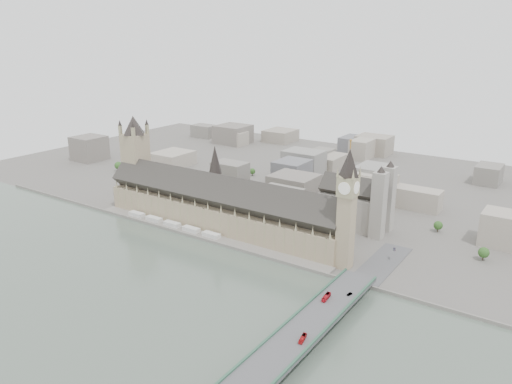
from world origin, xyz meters
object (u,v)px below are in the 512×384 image
Objects in this scene: car_silver at (350,294)px; car_approach at (394,249)px; westminster_abbey at (357,204)px; red_bus_south at (303,338)px; victoria_tower at (136,156)px; palace_of_westminster at (220,206)px; westminster_bridge at (315,324)px; elizabeth_tower at (347,201)px; red_bus_north at (326,297)px.

car_silver is 0.92× the size of car_approach.
red_bus_south is at bearing -74.86° from westminster_abbey.
westminster_abbey is (232.92, 69.00, -30.12)m from victoria_tower.
red_bus_south is at bearing -38.76° from palace_of_westminster.
westminster_bridge is 32.48× the size of red_bus_south.
palace_of_westminster reaches higher than red_bus_south.
elizabeth_tower is 21.45× the size of car_approach.
car_approach is (168.23, 22.77, -11.73)m from palace_of_westminster.
red_bus_north is at bearing 100.74° from westminster_bridge.
red_bus_north is 1.16× the size of red_bus_south.
victoria_tower is 325.10m from red_bus_south.
palace_of_westminster is 2.47× the size of elizabeth_tower.
westminster_abbey is (-51.08, 182.50, 19.96)m from westminster_bridge.
elizabeth_tower is 111.81m from westminster_bridge.
red_bus_north reaches higher than westminster_bridge.
westminster_bridge is 28.77m from red_bus_south.
elizabeth_tower is 10.74× the size of red_bus_south.
victoria_tower is (-260.00, 18.00, -2.88)m from elizabeth_tower.
palace_of_westminster is 3.90× the size of westminster_abbey.
victoria_tower reaches higher than westminster_abbey.
westminster_bridge is 4.78× the size of westminster_abbey.
westminster_abbey is 13.57× the size of car_approach.
westminster_abbey is 14.80× the size of car_silver.
elizabeth_tower is at bearing 92.10° from red_bus_south.
victoria_tower is 21.76× the size of car_silver.
red_bus_south is at bearing -78.24° from westminster_bridge.
red_bus_north is at bearing -73.64° from westminster_abbey.
palace_of_westminster is at bearing 175.15° from elizabeth_tower.
westminster_abbey reaches higher than red_bus_south.
westminster_abbey is at bearing 115.35° from car_approach.
red_bus_south is at bearing -25.94° from victoria_tower.
red_bus_north is at bearing 89.80° from red_bus_south.
red_bus_north is at bearing -113.63° from car_silver.
victoria_tower is at bearing 158.22° from westminster_bridge.
westminster_abbey is 6.80× the size of red_bus_south.
red_bus_north is 2.53× the size of car_silver.
red_bus_north is (157.43, -83.09, -10.84)m from palace_of_westminster.
red_bus_south is at bearing -112.33° from car_approach.
victoria_tower is 244.79m from westminster_abbey.
red_bus_south is (10.28, -51.53, -0.22)m from red_bus_north.
palace_of_westminster is at bearing 171.77° from car_silver.
elizabeth_tower is at bearing -72.71° from westminster_abbey.
red_bus_north is at bearing -17.74° from victoria_tower.
red_bus_south is (5.71, -27.43, 6.52)m from westminster_bridge.
victoria_tower reaches higher than red_bus_north.
elizabeth_tower reaches higher than car_silver.
victoria_tower reaches higher than palace_of_westminster.
palace_of_westminster is at bearing -2.96° from victoria_tower.
westminster_abbey is 155.86m from car_silver.
car_silver is (0.67, 65.73, -0.64)m from red_bus_south.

